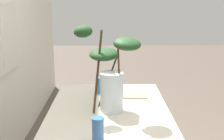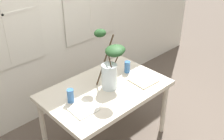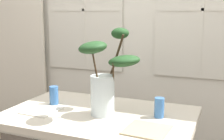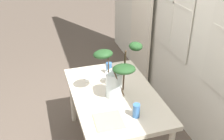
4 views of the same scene
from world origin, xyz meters
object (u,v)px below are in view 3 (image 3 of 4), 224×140
Objects in this scene: drinking_glass_blue_left at (54,95)px; plate_square_left at (41,111)px; drinking_glass_blue_right at (159,108)px; plate_square_right at (147,130)px; vase_with_branches at (107,78)px; dining_table at (99,123)px.

plate_square_left is at bearing -87.96° from drinking_glass_blue_left.
drinking_glass_blue_right is 0.53× the size of plate_square_right.
drinking_glass_blue_right is (0.80, 0.01, -0.00)m from drinking_glass_blue_left.
drinking_glass_blue_right is 0.82m from plate_square_left.
drinking_glass_blue_left is at bearing 171.62° from vase_with_branches.
vase_with_branches is at bearing -7.87° from dining_table.
plate_square_right reaches higher than plate_square_left.
dining_table is 0.43m from drinking_glass_blue_left.
drinking_glass_blue_right is at bearing 13.69° from vase_with_branches.
vase_with_branches is at bearing 13.30° from plate_square_left.
drinking_glass_blue_left reaches higher than plate_square_left.
drinking_glass_blue_left is 0.83m from plate_square_right.
dining_table is 0.42m from plate_square_left.
drinking_glass_blue_left reaches higher than drinking_glass_blue_right.
dining_table is 0.44m from plate_square_right.
vase_with_branches is 4.24× the size of drinking_glass_blue_left.
plate_square_right is (0.39, -0.18, 0.08)m from dining_table.
drinking_glass_blue_right is (0.34, 0.08, -0.19)m from vase_with_branches.
plate_square_left is at bearing -166.70° from vase_with_branches.
drinking_glass_blue_left is (-0.47, 0.07, -0.19)m from vase_with_branches.
plate_square_left is at bearing -163.35° from dining_table.
vase_with_branches is 4.42× the size of drinking_glass_blue_right.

